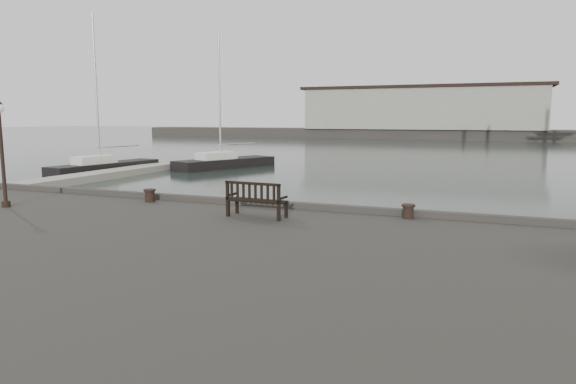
{
  "coord_description": "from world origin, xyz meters",
  "views": [
    {
      "loc": [
        5.56,
        -14.47,
        4.28
      ],
      "look_at": [
        0.03,
        -0.5,
        2.1
      ],
      "focal_mm": 32.0,
      "sensor_mm": 36.0,
      "label": 1
    }
  ],
  "objects_px": {
    "bollard_left": "(150,196)",
    "yacht_d": "(225,165)",
    "bollard_right": "(408,211)",
    "yacht_b": "(105,170)",
    "lamp_post": "(1,138)",
    "bench": "(256,206)"
  },
  "relations": [
    {
      "from": "bollard_left",
      "to": "yacht_d",
      "type": "distance_m",
      "value": 27.57
    },
    {
      "from": "lamp_post",
      "to": "yacht_b",
      "type": "bearing_deg",
      "value": 124.56
    },
    {
      "from": "bench",
      "to": "lamp_post",
      "type": "xyz_separation_m",
      "value": [
        -7.87,
        -1.34,
        1.8
      ]
    },
    {
      "from": "lamp_post",
      "to": "bollard_left",
      "type": "bearing_deg",
      "value": 34.76
    },
    {
      "from": "bench",
      "to": "lamp_post",
      "type": "distance_m",
      "value": 8.18
    },
    {
      "from": "yacht_b",
      "to": "yacht_d",
      "type": "distance_m",
      "value": 9.79
    },
    {
      "from": "bollard_left",
      "to": "yacht_d",
      "type": "relative_size",
      "value": 0.04
    },
    {
      "from": "yacht_b",
      "to": "bollard_left",
      "type": "bearing_deg",
      "value": -36.53
    },
    {
      "from": "bollard_left",
      "to": "yacht_b",
      "type": "bearing_deg",
      "value": 134.29
    },
    {
      "from": "bench",
      "to": "bollard_right",
      "type": "distance_m",
      "value": 4.15
    },
    {
      "from": "lamp_post",
      "to": "yacht_b",
      "type": "distance_m",
      "value": 25.21
    },
    {
      "from": "bollard_left",
      "to": "lamp_post",
      "type": "relative_size",
      "value": 0.13
    },
    {
      "from": "bollard_left",
      "to": "yacht_b",
      "type": "distance_m",
      "value": 25.38
    },
    {
      "from": "bollard_right",
      "to": "yacht_b",
      "type": "xyz_separation_m",
      "value": [
        -25.96,
        17.86,
        -1.51
      ]
    },
    {
      "from": "bench",
      "to": "yacht_d",
      "type": "bearing_deg",
      "value": 123.61
    },
    {
      "from": "bollard_right",
      "to": "yacht_b",
      "type": "distance_m",
      "value": 31.54
    },
    {
      "from": "bench",
      "to": "bollard_right",
      "type": "height_order",
      "value": "bench"
    },
    {
      "from": "yacht_b",
      "to": "yacht_d",
      "type": "relative_size",
      "value": 1.06
    },
    {
      "from": "lamp_post",
      "to": "bench",
      "type": "bearing_deg",
      "value": 9.66
    },
    {
      "from": "bollard_right",
      "to": "bench",
      "type": "bearing_deg",
      "value": -160.65
    },
    {
      "from": "bench",
      "to": "lamp_post",
      "type": "relative_size",
      "value": 0.52
    },
    {
      "from": "lamp_post",
      "to": "yacht_b",
      "type": "relative_size",
      "value": 0.26
    }
  ]
}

